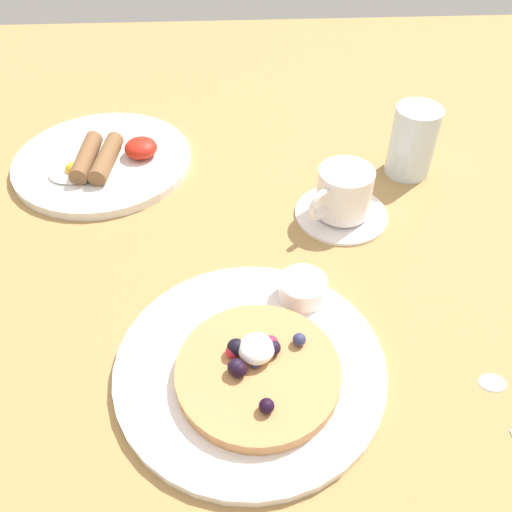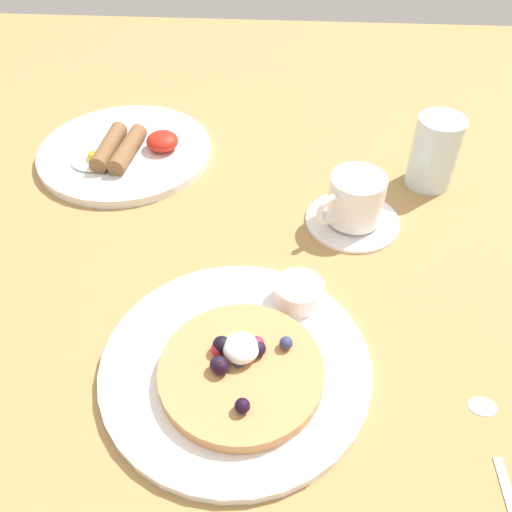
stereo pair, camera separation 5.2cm
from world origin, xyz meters
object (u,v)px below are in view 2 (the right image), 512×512
Objects in this scene: pancake_plate at (236,365)px; breakfast_plate at (126,152)px; coffee_cup at (355,198)px; teaspoon at (495,445)px; coffee_saucer at (353,220)px; water_glass at (435,152)px; syrup_ramekin at (299,292)px.

breakfast_plate reaches higher than pancake_plate.
coffee_cup is at bearing -22.25° from breakfast_plate.
coffee_saucer is at bearing 109.56° from teaspoon.
coffee_cup is 0.15m from water_glass.
syrup_ramekin is 0.17m from coffee_saucer.
syrup_ramekin reaches higher than pancake_plate.
breakfast_plate is 1.58× the size of teaspoon.
breakfast_plate reaches higher than teaspoon.
coffee_cup reaches higher than teaspoon.
water_glass is (0.18, 0.25, 0.03)m from syrup_ramekin.
water_glass is (0.11, 0.10, 0.05)m from coffee_saucer.
pancake_plate is at bearing -126.28° from water_glass.
water_glass reaches higher than pancake_plate.
teaspoon is 1.62× the size of water_glass.
pancake_plate is 0.27m from coffee_cup.
coffee_cup reaches higher than breakfast_plate.
coffee_cup is at bearing 65.32° from syrup_ramekin.
coffee_saucer reaches higher than teaspoon.
teaspoon is at bearing -44.86° from breakfast_plate.
breakfast_plate is at bearing 132.77° from syrup_ramekin.
coffee_saucer is 0.04m from coffee_cup.
pancake_plate is 0.25m from teaspoon.
coffee_cup is (0.07, 0.15, 0.02)m from syrup_ramekin.
syrup_ramekin is at bearing -114.95° from coffee_saucer.
coffee_saucer is (0.13, 0.24, -0.00)m from pancake_plate.
pancake_plate is at bearing -125.61° from syrup_ramekin.
coffee_cup is 0.54× the size of teaspoon.
water_glass is at bearing 40.44° from coffee_saucer.
coffee_saucer is at bearing -21.98° from breakfast_plate.
water_glass reaches higher than teaspoon.
pancake_plate is at bearing 164.13° from teaspoon.
teaspoon is at bearing -15.87° from pancake_plate.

